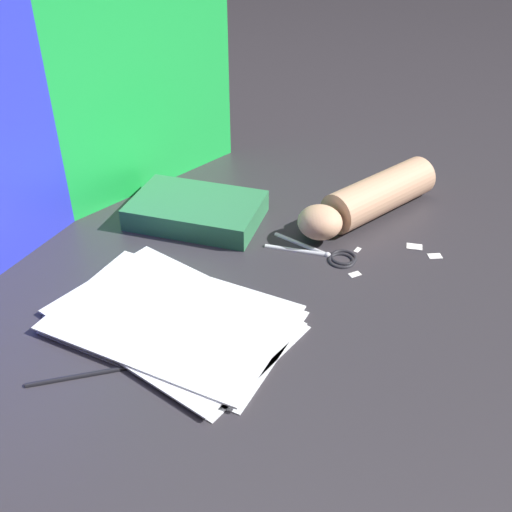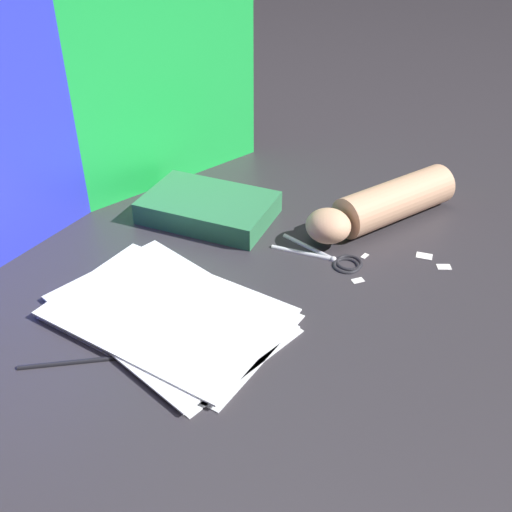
% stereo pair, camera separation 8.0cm
% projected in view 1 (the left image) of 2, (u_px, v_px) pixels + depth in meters
% --- Properties ---
extents(ground_plane, '(6.00, 6.00, 0.00)m').
position_uv_depth(ground_plane, '(233.00, 286.00, 0.97)').
color(ground_plane, '#2D2B30').
extents(backdrop_panel_center, '(0.57, 0.12, 0.46)m').
position_uv_depth(backdrop_panel_center, '(113.00, 85.00, 1.10)').
color(backdrop_panel_center, green).
rests_on(backdrop_panel_center, ground_plane).
extents(paper_stack, '(0.26, 0.37, 0.01)m').
position_uv_depth(paper_stack, '(173.00, 319.00, 0.89)').
color(paper_stack, white).
rests_on(paper_stack, ground_plane).
extents(book_closed, '(0.21, 0.27, 0.04)m').
position_uv_depth(book_closed, '(196.00, 210.00, 1.13)').
color(book_closed, '#2D7247').
rests_on(book_closed, ground_plane).
extents(scissors, '(0.08, 0.17, 0.01)m').
position_uv_depth(scissors, '(326.00, 253.00, 1.04)').
color(scissors, silver).
rests_on(scissors, ground_plane).
extents(hand_forearm, '(0.34, 0.17, 0.08)m').
position_uv_depth(hand_forearm, '(369.00, 199.00, 1.13)').
color(hand_forearm, tan).
rests_on(hand_forearm, ground_plane).
extents(paper_scrap_near, '(0.02, 0.01, 0.00)m').
position_uv_depth(paper_scrap_near, '(358.00, 250.00, 1.06)').
color(paper_scrap_near, white).
rests_on(paper_scrap_near, ground_plane).
extents(paper_scrap_mid, '(0.03, 0.03, 0.00)m').
position_uv_depth(paper_scrap_mid, '(435.00, 256.00, 1.04)').
color(paper_scrap_mid, white).
rests_on(paper_scrap_mid, ground_plane).
extents(paper_scrap_far, '(0.02, 0.02, 0.00)m').
position_uv_depth(paper_scrap_far, '(355.00, 274.00, 1.00)').
color(paper_scrap_far, white).
rests_on(paper_scrap_far, ground_plane).
extents(paper_scrap_side, '(0.03, 0.03, 0.00)m').
position_uv_depth(paper_scrap_side, '(414.00, 246.00, 1.07)').
color(paper_scrap_side, white).
rests_on(paper_scrap_side, ground_plane).
extents(pen, '(0.11, 0.10, 0.01)m').
position_uv_depth(pen, '(80.00, 374.00, 0.80)').
color(pen, black).
rests_on(pen, ground_plane).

